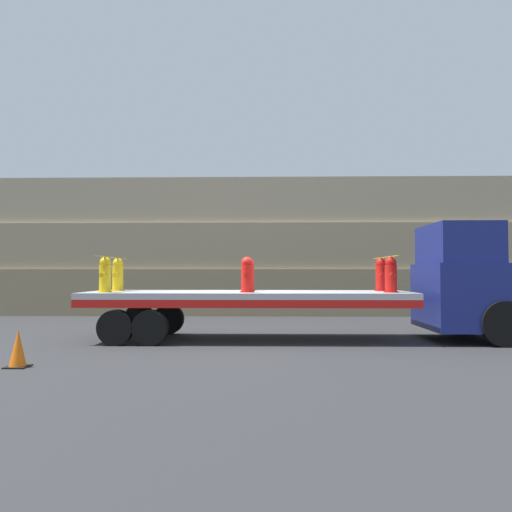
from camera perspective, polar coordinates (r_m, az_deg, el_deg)
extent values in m
plane|color=#2D2D30|center=(13.37, -0.93, -9.53)|extent=(120.00, 120.00, 0.00)
cube|color=gray|center=(21.88, -0.05, -4.07)|extent=(60.00, 3.00, 1.93)
cube|color=tan|center=(22.04, -0.04, 0.96)|extent=(60.00, 3.00, 1.93)
cube|color=tan|center=(22.37, -0.04, 5.88)|extent=(60.00, 3.00, 1.93)
cube|color=navy|center=(14.26, 22.95, -4.24)|extent=(2.23, 2.50, 1.70)
cube|color=navy|center=(14.19, 22.03, 1.26)|extent=(1.56, 2.30, 1.03)
cube|color=black|center=(14.49, 25.18, -2.83)|extent=(0.89, 2.20, 0.95)
cylinder|color=black|center=(13.37, 26.43, -6.95)|extent=(1.10, 0.28, 1.10)
cylinder|color=black|center=(15.54, 22.70, -6.28)|extent=(1.10, 0.28, 1.10)
cube|color=#B2B2B7|center=(13.27, -0.93, -4.42)|extent=(8.50, 2.46, 0.16)
cube|color=red|center=(12.09, -1.15, -5.50)|extent=(8.50, 0.08, 0.20)
cube|color=red|center=(14.47, -0.75, -4.93)|extent=(8.50, 0.08, 0.20)
cylinder|color=black|center=(12.52, -12.00, -8.01)|extent=(0.87, 0.30, 0.87)
cylinder|color=black|center=(14.72, -9.95, -7.12)|extent=(0.87, 0.30, 0.87)
cylinder|color=black|center=(12.74, -15.76, -7.88)|extent=(0.87, 0.30, 0.87)
cylinder|color=black|center=(14.91, -13.18, -7.03)|extent=(0.87, 0.30, 0.87)
cylinder|color=gold|center=(13.38, -16.87, -3.92)|extent=(0.37, 0.37, 0.03)
cylinder|color=gold|center=(13.37, -16.86, -2.48)|extent=(0.30, 0.30, 0.70)
sphere|color=gold|center=(13.37, -16.84, -0.71)|extent=(0.28, 0.28, 0.28)
cylinder|color=gold|center=(13.18, -17.13, -2.12)|extent=(0.13, 0.11, 0.13)
cylinder|color=gold|center=(13.56, -16.59, -2.12)|extent=(0.13, 0.11, 0.13)
cylinder|color=gold|center=(14.41, -15.53, -3.79)|extent=(0.37, 0.37, 0.03)
cylinder|color=gold|center=(14.41, -15.51, -2.45)|extent=(0.30, 0.30, 0.70)
sphere|color=gold|center=(14.41, -15.50, -0.81)|extent=(0.28, 0.28, 0.28)
cylinder|color=gold|center=(14.21, -15.75, -2.12)|extent=(0.13, 0.11, 0.13)
cylinder|color=gold|center=(14.60, -15.28, -2.12)|extent=(0.13, 0.11, 0.13)
cylinder|color=red|center=(12.72, -1.03, -4.11)|extent=(0.37, 0.37, 0.03)
cylinder|color=red|center=(12.72, -1.03, -2.60)|extent=(0.30, 0.30, 0.70)
sphere|color=red|center=(12.72, -1.02, -0.73)|extent=(0.28, 0.28, 0.28)
cylinder|color=red|center=(12.51, -1.06, -2.22)|extent=(0.13, 0.11, 0.13)
cylinder|color=red|center=(12.92, -0.99, -2.21)|extent=(0.13, 0.11, 0.13)
cylinder|color=red|center=(13.81, -0.84, -3.94)|extent=(0.37, 0.37, 0.03)
cylinder|color=red|center=(13.80, -0.84, -2.55)|extent=(0.30, 0.30, 0.70)
sphere|color=red|center=(13.80, -0.84, -0.83)|extent=(0.28, 0.28, 0.28)
cylinder|color=red|center=(13.60, -0.88, -2.20)|extent=(0.13, 0.11, 0.13)
cylinder|color=red|center=(14.00, -0.81, -2.20)|extent=(0.13, 0.11, 0.13)
cylinder|color=red|center=(13.09, 15.17, -3.98)|extent=(0.37, 0.37, 0.03)
cylinder|color=red|center=(13.09, 15.16, -2.51)|extent=(0.30, 0.30, 0.70)
sphere|color=red|center=(13.09, 15.14, -0.70)|extent=(0.28, 0.28, 0.28)
cylinder|color=red|center=(12.89, 15.38, -2.14)|extent=(0.13, 0.11, 0.13)
cylinder|color=red|center=(13.29, 14.95, -2.14)|extent=(0.13, 0.11, 0.13)
cylinder|color=red|center=(14.15, 14.12, -3.84)|extent=(0.37, 0.37, 0.03)
cylinder|color=red|center=(14.14, 14.11, -2.48)|extent=(0.30, 0.30, 0.70)
sphere|color=red|center=(14.14, 14.09, -0.80)|extent=(0.28, 0.28, 0.28)
cylinder|color=red|center=(13.94, 14.29, -2.14)|extent=(0.13, 0.11, 0.13)
cylinder|color=red|center=(14.34, 13.92, -2.13)|extent=(0.13, 0.11, 0.13)
cube|color=yellow|center=(13.89, -16.14, -0.15)|extent=(0.05, 2.66, 0.01)
cube|color=yellow|center=(13.62, 14.59, -0.13)|extent=(0.05, 2.66, 0.01)
cube|color=black|center=(10.52, -25.59, -11.33)|extent=(0.40, 0.40, 0.03)
cone|color=orange|center=(10.47, -25.56, -9.42)|extent=(0.31, 0.31, 0.68)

